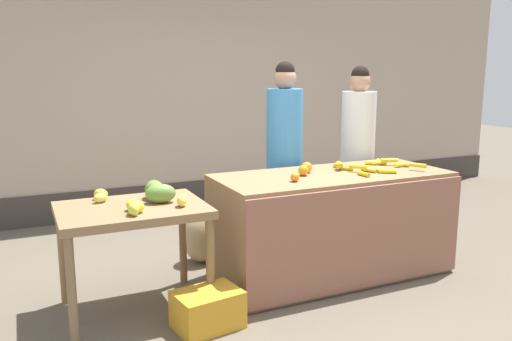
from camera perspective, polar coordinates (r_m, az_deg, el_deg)
name	(u,v)px	position (r m, az deg, el deg)	size (l,w,h in m)	color
ground_plane	(295,279)	(4.48, 4.26, -11.88)	(24.00, 24.00, 0.00)	#665B4C
market_wall_back	(192,86)	(6.60, -7.02, 9.20)	(9.86, 0.23, 3.16)	tan
fruit_stall_counter	(332,224)	(4.50, 8.39, -5.90)	(1.99, 0.87, 0.89)	olive
side_table_wooden	(132,220)	(3.82, -13.45, -5.32)	(1.03, 0.76, 0.79)	olive
banana_bunch_pile	(374,166)	(4.66, 12.83, 0.50)	(0.73, 0.59, 0.07)	yellow
orange_pile	(303,170)	(4.27, 5.23, 0.01)	(0.35, 0.36, 0.09)	orange
mango_papaya_pile	(150,195)	(3.84, -11.63, -2.62)	(0.62, 0.66, 0.14)	yellow
vendor_woman_blue_shirt	(284,158)	(4.91, 3.13, 1.34)	(0.34, 0.34, 1.83)	#33333D
vendor_woman_white_shirt	(357,155)	(5.36, 11.10, 1.74)	(0.34, 0.34, 1.79)	#33333D
produce_crate	(208,309)	(3.68, -5.34, -14.99)	(0.44, 0.32, 0.26)	gold
produce_sack	(202,236)	(4.81, -5.96, -7.23)	(0.36, 0.30, 0.49)	tan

